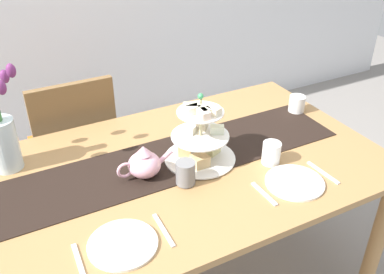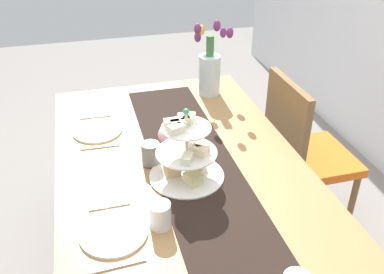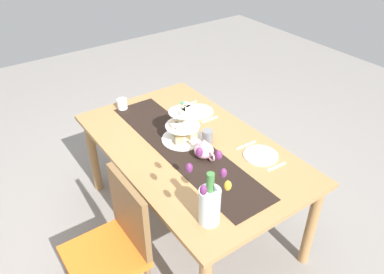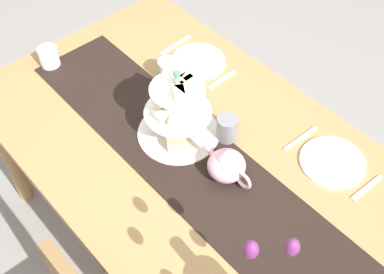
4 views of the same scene
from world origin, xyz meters
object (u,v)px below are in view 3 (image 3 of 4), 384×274
at_px(tulip_vase, 210,201).
at_px(mug_white_text, 182,113).
at_px(teapot, 204,150).
at_px(cream_jug, 122,104).
at_px(dining_table, 190,156).
at_px(fork_left, 276,167).
at_px(knife_left, 246,145).
at_px(dinner_plate_right, 199,111).
at_px(dinner_plate_left, 261,155).
at_px(fork_right, 210,119).
at_px(mug_grey, 207,136).
at_px(chair_left, 114,243).
at_px(tiered_cake_stand, 183,127).
at_px(knife_right, 188,104).

height_order(tulip_vase, mug_white_text, tulip_vase).
distance_m(teapot, cream_jug, 0.90).
xyz_separation_m(dining_table, fork_left, (-0.51, -0.32, 0.09)).
bearing_deg(knife_left, dining_table, 54.73).
bearing_deg(dinner_plate_right, dinner_plate_left, 180.00).
xyz_separation_m(fork_left, knife_left, (0.29, 0.00, 0.00)).
height_order(dining_table, fork_right, fork_right).
bearing_deg(dining_table, cream_jug, 11.78).
height_order(fork_right, mug_grey, mug_grey).
xyz_separation_m(chair_left, dinner_plate_left, (-0.08, -1.05, 0.23)).
height_order(tulip_vase, fork_left, tulip_vase).
distance_m(dinner_plate_right, mug_white_text, 0.17).
height_order(cream_jug, dinner_plate_right, cream_jug).
distance_m(dinner_plate_left, mug_grey, 0.39).
bearing_deg(dining_table, fork_right, -58.94).
relative_size(knife_left, mug_white_text, 1.79).
xyz_separation_m(dinner_plate_left, fork_left, (-0.15, 0.00, -0.00)).
height_order(teapot, tulip_vase, tulip_vase).
bearing_deg(mug_white_text, tulip_vase, 154.06).
height_order(dinner_plate_left, mug_white_text, mug_white_text).
height_order(tiered_cake_stand, tulip_vase, tulip_vase).
height_order(teapot, cream_jug, teapot).
height_order(fork_left, mug_grey, mug_grey).
relative_size(fork_left, knife_left, 0.88).
bearing_deg(mug_white_text, knife_right, -48.25).
xyz_separation_m(tulip_vase, dinner_plate_right, (0.97, -0.63, -0.14)).
distance_m(tulip_vase, mug_grey, 0.74).
xyz_separation_m(fork_left, mug_grey, (0.47, 0.20, 0.05)).
xyz_separation_m(dinner_plate_right, mug_white_text, (0.00, 0.16, 0.04)).
height_order(cream_jug, fork_left, cream_jug).
distance_m(cream_jug, mug_white_text, 0.50).
bearing_deg(cream_jug, tiered_cake_stand, -166.68).
height_order(dining_table, teapot, teapot).
bearing_deg(tulip_vase, dining_table, -26.48).
xyz_separation_m(dining_table, cream_jug, (0.73, 0.15, 0.13)).
distance_m(dining_table, dinner_plate_right, 0.47).
bearing_deg(tiered_cake_stand, mug_white_text, -32.18).
bearing_deg(cream_jug, knife_left, -153.78).
bearing_deg(fork_left, fork_right, 0.00).
xyz_separation_m(tiered_cake_stand, teapot, (-0.25, -0.00, -0.05)).
bearing_deg(knife_left, tiered_cake_stand, 45.47).
bearing_deg(fork_right, mug_white_text, 47.39).
height_order(teapot, mug_white_text, teapot).
bearing_deg(tulip_vase, chair_left, 50.74).
distance_m(tulip_vase, knife_left, 0.77).
height_order(dining_table, tiered_cake_stand, tiered_cake_stand).
bearing_deg(cream_jug, dining_table, -168.22).
distance_m(chair_left, fork_right, 1.18).
bearing_deg(mug_grey, dinner_plate_left, -149.09).
relative_size(fork_right, mug_white_text, 1.58).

